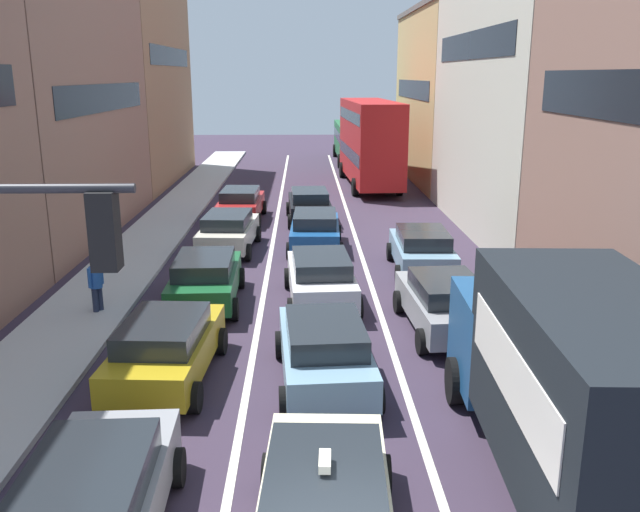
# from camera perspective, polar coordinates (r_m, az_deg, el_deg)

# --- Properties ---
(sidewalk_left) EXTENTS (2.60, 64.00, 0.14)m
(sidewalk_left) POSITION_cam_1_polar(r_m,az_deg,el_deg) (27.65, -14.46, 1.19)
(sidewalk_left) COLOR #BBBBBB
(sidewalk_left) RESTS_ON ground
(lane_stripe_left) EXTENTS (0.16, 60.00, 0.01)m
(lane_stripe_left) POSITION_cam_1_polar(r_m,az_deg,el_deg) (26.98, -4.05, 1.16)
(lane_stripe_left) COLOR silver
(lane_stripe_left) RESTS_ON ground
(lane_stripe_right) EXTENTS (0.16, 60.00, 0.01)m
(lane_stripe_right) POSITION_cam_1_polar(r_m,az_deg,el_deg) (27.04, 3.17, 1.21)
(lane_stripe_right) COLOR silver
(lane_stripe_right) RESTS_ON ground
(building_row_left) EXTENTS (7.20, 43.90, 14.11)m
(building_row_left) POSITION_cam_1_polar(r_m,az_deg,el_deg) (31.34, -23.73, 13.26)
(building_row_left) COLOR #936B5B
(building_row_left) RESTS_ON ground
(building_row_right) EXTENTS (7.20, 43.90, 14.27)m
(building_row_right) POSITION_cam_1_polar(r_m,az_deg,el_deg) (29.70, 19.53, 13.61)
(building_row_right) COLOR tan
(building_row_right) RESTS_ON ground
(removalist_box_truck) EXTENTS (2.98, 7.80, 3.58)m
(removalist_box_truck) POSITION_cam_1_polar(r_m,az_deg,el_deg) (11.28, 20.61, -9.68)
(removalist_box_truck) COLOR navy
(removalist_box_truck) RESTS_ON ground
(taxi_centre_lane_front) EXTENTS (2.23, 4.38, 1.66)m
(taxi_centre_lane_front) POSITION_cam_1_polar(r_m,az_deg,el_deg) (9.81, 0.42, -20.59)
(taxi_centre_lane_front) COLOR beige
(taxi_centre_lane_front) RESTS_ON ground
(sedan_left_lane_front) EXTENTS (2.18, 4.36, 1.49)m
(sedan_left_lane_front) POSITION_cam_1_polar(r_m,az_deg,el_deg) (10.41, -18.81, -19.16)
(sedan_left_lane_front) COLOR gray
(sedan_left_lane_front) RESTS_ON ground
(sedan_centre_lane_second) EXTENTS (2.28, 4.41, 1.49)m
(sedan_centre_lane_second) POSITION_cam_1_polar(r_m,az_deg,el_deg) (14.58, 0.39, -7.98)
(sedan_centre_lane_second) COLOR #759EB7
(sedan_centre_lane_second) RESTS_ON ground
(wagon_left_lane_second) EXTENTS (2.28, 4.40, 1.49)m
(wagon_left_lane_second) POSITION_cam_1_polar(r_m,az_deg,el_deg) (15.09, -12.99, -7.55)
(wagon_left_lane_second) COLOR #B29319
(wagon_left_lane_second) RESTS_ON ground
(hatchback_centre_lane_third) EXTENTS (2.25, 4.39, 1.49)m
(hatchback_centre_lane_third) POSITION_cam_1_polar(r_m,az_deg,el_deg) (19.63, 0.07, -1.79)
(hatchback_centre_lane_third) COLOR silver
(hatchback_centre_lane_third) RESTS_ON ground
(sedan_left_lane_third) EXTENTS (2.15, 4.34, 1.49)m
(sedan_left_lane_third) POSITION_cam_1_polar(r_m,az_deg,el_deg) (19.81, -9.74, -1.86)
(sedan_left_lane_third) COLOR #19592D
(sedan_left_lane_third) RESTS_ON ground
(coupe_centre_lane_fourth) EXTENTS (2.17, 4.35, 1.49)m
(coupe_centre_lane_fourth) POSITION_cam_1_polar(r_m,az_deg,el_deg) (25.64, -0.42, 2.27)
(coupe_centre_lane_fourth) COLOR #194C8C
(coupe_centre_lane_fourth) RESTS_ON ground
(sedan_left_lane_fourth) EXTENTS (2.27, 4.40, 1.49)m
(sedan_left_lane_fourth) POSITION_cam_1_polar(r_m,az_deg,el_deg) (25.71, -7.81, 2.16)
(sedan_left_lane_fourth) COLOR beige
(sedan_left_lane_fourth) RESTS_ON ground
(sedan_centre_lane_fifth) EXTENTS (2.22, 4.38, 1.49)m
(sedan_centre_lane_fifth) POSITION_cam_1_polar(r_m,az_deg,el_deg) (30.63, -0.91, 4.40)
(sedan_centre_lane_fifth) COLOR black
(sedan_centre_lane_fifth) RESTS_ON ground
(sedan_left_lane_fifth) EXTENTS (2.18, 4.36, 1.49)m
(sedan_left_lane_fifth) POSITION_cam_1_polar(r_m,az_deg,el_deg) (31.13, -6.77, 4.47)
(sedan_left_lane_fifth) COLOR #A51E1E
(sedan_left_lane_fifth) RESTS_ON ground
(sedan_right_lane_behind_truck) EXTENTS (2.26, 4.39, 1.49)m
(sedan_right_lane_behind_truck) POSITION_cam_1_polar(r_m,az_deg,el_deg) (17.76, 10.62, -3.92)
(sedan_right_lane_behind_truck) COLOR gray
(sedan_right_lane_behind_truck) RESTS_ON ground
(wagon_right_lane_far) EXTENTS (2.16, 4.35, 1.49)m
(wagon_right_lane_far) POSITION_cam_1_polar(r_m,az_deg,el_deg) (22.99, 8.68, 0.57)
(wagon_right_lane_far) COLOR #759EB7
(wagon_right_lane_far) RESTS_ON ground
(bus_mid_queue_primary) EXTENTS (3.17, 10.60, 5.06)m
(bus_mid_queue_primary) POSITION_cam_1_polar(r_m,az_deg,el_deg) (40.36, 4.27, 9.89)
(bus_mid_queue_primary) COLOR #B21919
(bus_mid_queue_primary) RESTS_ON ground
(bus_far_queue_secondary) EXTENTS (2.83, 10.51, 2.90)m
(bus_far_queue_secondary) POSITION_cam_1_polar(r_m,az_deg,el_deg) (51.91, 2.90, 9.90)
(bus_far_queue_secondary) COLOR #1E6033
(bus_far_queue_secondary) RESTS_ON ground
(pedestrian_near_kerb) EXTENTS (0.34, 0.48, 1.66)m
(pedestrian_near_kerb) POSITION_cam_1_polar(r_m,az_deg,el_deg) (19.56, -18.54, -2.21)
(pedestrian_near_kerb) COLOR #262D47
(pedestrian_near_kerb) RESTS_ON ground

